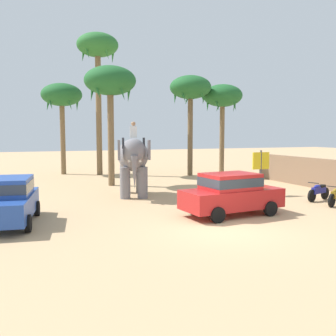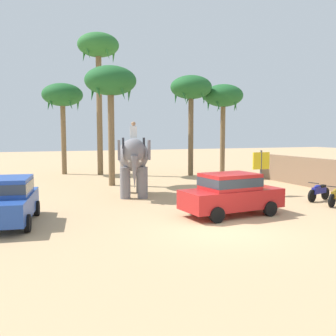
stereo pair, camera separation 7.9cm
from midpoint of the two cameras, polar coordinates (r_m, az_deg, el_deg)
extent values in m
plane|color=tan|center=(12.99, 8.72, -9.36)|extent=(120.00, 120.00, 0.00)
cube|color=red|center=(15.10, 9.93, -4.66)|extent=(4.25, 2.10, 0.76)
cube|color=red|center=(14.94, 9.66, -2.05)|extent=(2.24, 1.76, 0.64)
cube|color=#2D3842|center=(14.94, 9.66, -2.05)|extent=(2.27, 1.78, 0.35)
cylinder|color=black|center=(16.60, 11.68, -5.12)|extent=(0.61, 0.24, 0.60)
cylinder|color=black|center=(15.33, 15.65, -6.08)|extent=(0.61, 0.24, 0.60)
cylinder|color=black|center=(15.17, 4.09, -6.01)|extent=(0.61, 0.24, 0.60)
cylinder|color=black|center=(13.77, 7.75, -7.21)|extent=(0.61, 0.24, 0.60)
cube|color=#23479E|center=(14.58, -23.42, -5.39)|extent=(2.27, 4.30, 0.76)
cube|color=#23479E|center=(14.57, -23.45, -2.61)|extent=(1.84, 2.30, 0.64)
cube|color=#2D3842|center=(14.57, -23.45, -2.61)|extent=(1.87, 2.32, 0.35)
cylinder|color=black|center=(13.29, -20.72, -7.98)|extent=(0.26, 0.62, 0.60)
cylinder|color=black|center=(15.75, -19.46, -5.88)|extent=(0.26, 0.62, 0.60)
ellipsoid|color=slate|center=(19.54, -5.28, 2.01)|extent=(2.31, 3.40, 1.70)
cylinder|color=slate|center=(18.77, -3.82, -2.27)|extent=(0.52, 0.52, 1.60)
cylinder|color=slate|center=(18.74, -6.51, -2.30)|extent=(0.52, 0.52, 1.60)
cylinder|color=slate|center=(20.61, -4.10, -1.58)|extent=(0.52, 0.52, 1.60)
cylinder|color=slate|center=(20.59, -6.55, -1.61)|extent=(0.52, 0.52, 1.60)
ellipsoid|color=slate|center=(17.90, -5.14, 2.66)|extent=(1.31, 1.24, 1.20)
cube|color=slate|center=(18.04, -2.86, 2.86)|extent=(0.31, 0.81, 0.96)
cube|color=slate|center=(17.99, -7.44, 2.81)|extent=(0.31, 0.81, 0.96)
cone|color=slate|center=(17.53, -5.07, -0.67)|extent=(0.44, 0.44, 1.60)
cone|color=beige|center=(17.55, -4.24, 0.98)|extent=(0.25, 0.57, 0.21)
cone|color=beige|center=(17.53, -5.93, 0.96)|extent=(0.25, 0.57, 0.21)
cube|color=white|center=(18.66, -5.24, 5.54)|extent=(0.39, 0.32, 0.60)
sphere|color=#A87A56|center=(18.67, -5.25, 6.83)|extent=(0.22, 0.22, 0.22)
cylinder|color=#333338|center=(18.69, -3.62, 3.87)|extent=(0.12, 0.12, 0.55)
cylinder|color=#333338|center=(18.66, -6.82, 3.84)|extent=(0.12, 0.12, 0.55)
cylinder|color=black|center=(18.06, 24.10, -4.63)|extent=(0.59, 0.33, 0.60)
ellipsoid|color=olive|center=(18.42, 24.68, -3.21)|extent=(0.50, 0.39, 0.20)
cylinder|color=black|center=(18.05, 24.28, -2.65)|extent=(0.25, 0.52, 0.04)
cylinder|color=black|center=(19.05, 21.48, -4.04)|extent=(0.60, 0.27, 0.60)
cylinder|color=black|center=(20.08, 23.24, -3.63)|extent=(0.60, 0.27, 0.60)
cube|color=navy|center=(19.53, 22.41, -3.19)|extent=(1.03, 0.48, 0.32)
ellipsoid|color=navy|center=(19.38, 22.20, -2.71)|extent=(0.49, 0.36, 0.20)
cube|color=black|center=(19.72, 22.79, -2.60)|extent=(0.48, 0.34, 0.12)
cylinder|color=black|center=(19.04, 21.68, -2.16)|extent=(0.20, 0.54, 0.04)
cylinder|color=brown|center=(23.47, -8.65, 5.02)|extent=(0.40, 0.40, 6.34)
ellipsoid|color=#1E5B28|center=(23.70, -8.77, 13.20)|extent=(3.20, 3.20, 1.80)
cone|color=#1E5B28|center=(23.92, -5.88, 11.95)|extent=(0.40, 0.92, 1.64)
cone|color=#1E5B28|center=(24.82, -8.48, 11.68)|extent=(0.91, 0.57, 1.67)
cone|color=#1E5B28|center=(24.13, -11.42, 11.81)|extent=(0.73, 0.83, 1.69)
cone|color=#1E5B28|center=(22.76, -10.81, 12.22)|extent=(0.73, 0.83, 1.69)
cone|color=#1E5B28|center=(22.61, -7.18, 12.32)|extent=(0.91, 0.57, 1.67)
cylinder|color=brown|center=(28.93, 3.62, 5.41)|extent=(0.40, 0.40, 6.64)
ellipsoid|color=#1E5B28|center=(29.15, 3.66, 12.35)|extent=(3.20, 3.20, 1.80)
cone|color=#1E5B28|center=(29.61, 5.81, 11.25)|extent=(0.40, 0.92, 1.64)
cone|color=#1E5B28|center=(30.28, 3.39, 11.13)|extent=(0.91, 0.57, 1.67)
cone|color=#1E5B28|center=(29.35, 1.31, 11.32)|extent=(0.73, 0.83, 1.69)
cone|color=#1E5B28|center=(28.06, 2.43, 11.60)|extent=(0.73, 0.83, 1.69)
cone|color=#1E5B28|center=(28.23, 5.34, 11.54)|extent=(0.91, 0.57, 1.67)
cylinder|color=brown|center=(30.88, -15.77, 4.77)|extent=(0.39, 0.39, 6.15)
ellipsoid|color=#1E5B28|center=(31.03, -15.92, 10.83)|extent=(3.20, 3.20, 1.80)
cone|color=#1E5B28|center=(31.12, -13.67, 9.94)|extent=(0.40, 0.92, 1.64)
cone|color=#1E5B28|center=(32.15, -15.42, 9.75)|extent=(0.91, 0.57, 1.67)
cone|color=#1E5B28|center=(31.61, -17.79, 9.77)|extent=(0.73, 0.83, 1.69)
cone|color=#1E5B28|center=(30.21, -17.64, 9.99)|extent=(0.73, 0.83, 1.69)
cone|color=#1E5B28|center=(29.89, -14.98, 10.11)|extent=(0.91, 0.57, 1.67)
cylinder|color=brown|center=(29.81, -10.47, 8.48)|extent=(0.44, 0.44, 9.91)
ellipsoid|color=#286B2D|center=(30.53, -10.64, 18.18)|extent=(3.20, 3.20, 1.80)
cone|color=#286B2D|center=(30.66, -8.32, 17.21)|extent=(0.40, 0.92, 1.64)
cone|color=#286B2D|center=(31.59, -10.33, 16.82)|extent=(0.91, 0.57, 1.67)
cone|color=#286B2D|center=(30.94, -12.72, 17.02)|extent=(0.73, 0.83, 1.69)
cone|color=#286B2D|center=(29.58, -12.31, 17.58)|extent=(0.73, 0.83, 1.69)
cone|color=#286B2D|center=(29.40, -9.46, 17.71)|extent=(0.91, 0.57, 1.67)
cylinder|color=brown|center=(30.61, 8.52, 4.90)|extent=(0.39, 0.39, 6.14)
ellipsoid|color=#1E5B28|center=(30.76, 8.60, 11.00)|extent=(3.20, 3.20, 1.80)
cone|color=#1E5B28|center=(31.33, 10.53, 9.95)|extent=(0.40, 0.92, 1.64)
cone|color=#1E5B28|center=(31.89, 8.15, 9.90)|extent=(0.91, 0.57, 1.67)
cone|color=#1E5B28|center=(30.88, 6.34, 10.07)|extent=(0.73, 0.83, 1.69)
cone|color=#1E5B28|center=(29.63, 7.62, 10.26)|extent=(0.73, 0.83, 1.69)
cone|color=#1E5B28|center=(29.93, 10.32, 10.17)|extent=(0.91, 0.57, 1.67)
cylinder|color=#4C4C51|center=(20.14, 14.26, -0.75)|extent=(0.10, 0.10, 2.40)
cube|color=yellow|center=(20.08, 14.30, 1.09)|extent=(1.00, 0.08, 0.90)
camera|label=1|loc=(0.04, -89.87, 0.01)|focal=39.46mm
camera|label=2|loc=(0.04, 90.13, -0.01)|focal=39.46mm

